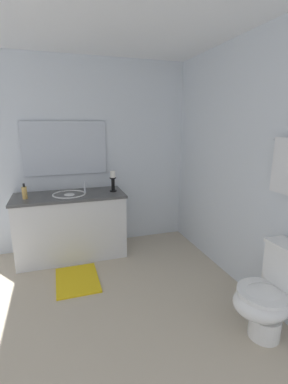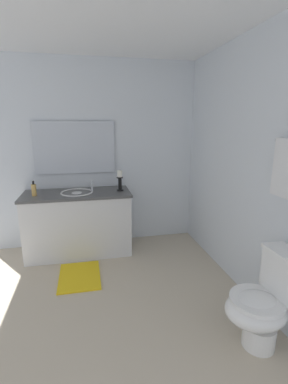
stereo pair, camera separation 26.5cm
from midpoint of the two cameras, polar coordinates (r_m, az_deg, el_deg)
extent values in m
cube|color=beige|center=(2.77, -5.47, -22.57)|extent=(2.97, 2.82, 0.02)
cube|color=silver|center=(2.78, 24.20, 4.31)|extent=(2.97, 0.04, 2.45)
cube|color=silver|center=(3.72, -8.65, 7.55)|extent=(0.04, 2.82, 2.45)
cube|color=white|center=(2.37, -7.14, 34.29)|extent=(2.97, 2.82, 0.02)
cube|color=silver|center=(3.59, -11.44, -6.62)|extent=(0.55, 1.29, 0.77)
cube|color=#4C4C4C|center=(3.47, -11.76, -0.42)|extent=(0.58, 1.32, 0.03)
sphere|color=black|center=(3.73, -21.67, -5.95)|extent=(0.02, 0.02, 0.02)
sphere|color=black|center=(3.55, -22.17, -7.02)|extent=(0.02, 0.02, 0.02)
ellipsoid|color=white|center=(3.48, -11.73, -0.97)|extent=(0.38, 0.30, 0.11)
torus|color=white|center=(3.47, -11.77, -0.11)|extent=(0.40, 0.40, 0.02)
cylinder|color=silver|center=(3.46, -8.68, 1.11)|extent=(0.02, 0.02, 0.14)
cube|color=silver|center=(3.66, -12.24, 9.02)|extent=(0.02, 1.03, 0.67)
cylinder|color=black|center=(3.51, -2.87, 0.37)|extent=(0.09, 0.09, 0.01)
cylinder|color=black|center=(3.49, -2.88, 1.60)|extent=(0.04, 0.04, 0.17)
cylinder|color=black|center=(3.48, -2.90, 3.04)|extent=(0.08, 0.08, 0.01)
cylinder|color=white|center=(3.47, -2.91, 3.80)|extent=(0.06, 0.06, 0.08)
cylinder|color=#E5B259|center=(3.44, -20.00, 0.35)|extent=(0.06, 0.06, 0.14)
cylinder|color=black|center=(3.43, -20.12, 1.82)|extent=(0.02, 0.02, 0.04)
cylinder|color=white|center=(2.52, 25.97, -25.39)|extent=(0.24, 0.24, 0.18)
ellipsoid|color=white|center=(2.36, 25.58, -21.39)|extent=(0.38, 0.46, 0.24)
cylinder|color=white|center=(2.32, 25.80, -19.76)|extent=(0.39, 0.39, 0.03)
cube|color=white|center=(2.37, 30.59, -15.09)|extent=(0.36, 0.17, 0.32)
cube|color=white|center=(2.32, 30.34, 4.26)|extent=(0.23, 0.03, 0.43)
cube|color=yellow|center=(3.19, -10.89, -16.92)|extent=(0.60, 0.44, 0.02)
camera|label=1|loc=(0.13, -87.14, 0.72)|focal=25.55mm
camera|label=2|loc=(0.13, 92.86, -0.72)|focal=25.55mm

